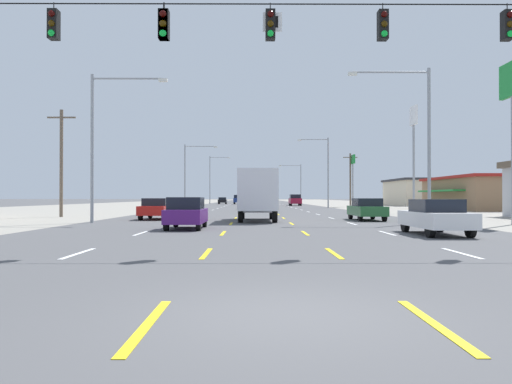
{
  "coord_description": "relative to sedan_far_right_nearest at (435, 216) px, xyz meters",
  "views": [
    {
      "loc": [
        -0.46,
        -6.52,
        1.56
      ],
      "look_at": [
        -0.07,
        64.58,
        2.26
      ],
      "focal_mm": 34.63,
      "sensor_mm": 36.0,
      "label": 1
    }
  ],
  "objects": [
    {
      "name": "sedan_far_right_midfar",
      "position": [
        0.04,
        12.48,
        0.0
      ],
      "size": [
        1.8,
        4.5,
        1.46
      ],
      "color": "#235B2D",
      "rests_on": "ground"
    },
    {
      "name": "storefront_right_row_1",
      "position": [
        20.51,
        39.04,
        1.27
      ],
      "size": [
        11.45,
        16.94,
        4.02
      ],
      "color": "#8C6B4C",
      "rests_on": "ground"
    },
    {
      "name": "sedan_far_right_nearest",
      "position": [
        0.0,
        0.0,
        0.0
      ],
      "size": [
        1.8,
        4.5,
        1.46
      ],
      "color": "white",
      "rests_on": "ground"
    },
    {
      "name": "box_truck_center_turn_mid",
      "position": [
        -7.24,
        11.6,
        1.08
      ],
      "size": [
        2.4,
        7.2,
        3.23
      ],
      "color": "silver",
      "rests_on": "ground"
    },
    {
      "name": "ground_plane",
      "position": [
        -7.04,
        52.27,
        -0.76
      ],
      "size": [
        572.0,
        572.0,
        0.0
      ],
      "primitive_type": "plane",
      "color": "#4C4C4F"
    },
    {
      "name": "utility_pole_right_row_1",
      "position": [
        7.44,
        55.49,
        3.55
      ],
      "size": [
        2.2,
        0.26,
        8.24
      ],
      "color": "brown",
      "rests_on": "ground"
    },
    {
      "name": "suv_inner_left_distant_a",
      "position": [
        -10.75,
        86.56,
        0.27
      ],
      "size": [
        1.98,
        4.9,
        1.98
      ],
      "color": "navy",
      "rests_on": "ground"
    },
    {
      "name": "sedan_far_left_far",
      "position": [
        -14.22,
        14.01,
        0.0
      ],
      "size": [
        1.8,
        4.5,
        1.46
      ],
      "color": "red",
      "rests_on": "ground"
    },
    {
      "name": "pole_sign_right_row_2",
      "position": [
        7.74,
        55.12,
        5.43
      ],
      "size": [
        0.24,
        2.56,
        7.97
      ],
      "color": "gray",
      "rests_on": "ground"
    },
    {
      "name": "signal_span_wire",
      "position": [
        -7.15,
        -4.87,
        4.56
      ],
      "size": [
        25.85,
        0.53,
        8.82
      ],
      "color": "brown",
      "rests_on": "ground"
    },
    {
      "name": "streetlight_left_row_1",
      "position": [
        -16.65,
        49.49,
        4.55
      ],
      "size": [
        4.7,
        0.26,
        8.97
      ],
      "color": "gray",
      "rests_on": "ground"
    },
    {
      "name": "lot_apron_left",
      "position": [
        -31.79,
        52.27,
        -0.75
      ],
      "size": [
        28.0,
        440.0,
        0.01
      ],
      "primitive_type": "cube",
      "color": "gray",
      "rests_on": "ground"
    },
    {
      "name": "streetlight_right_row_2",
      "position": [
        2.49,
        89.59,
        4.51
      ],
      "size": [
        5.06,
        0.26,
        8.82
      ],
      "color": "gray",
      "rests_on": "ground"
    },
    {
      "name": "storefront_right_row_2",
      "position": [
        22.22,
        67.34,
        1.62
      ],
      "size": [
        10.1,
        15.18,
        4.72
      ],
      "color": "beige",
      "rests_on": "ground"
    },
    {
      "name": "sedan_center_turn_farther",
      "position": [
        -7.15,
        35.11,
        0.0
      ],
      "size": [
        1.8,
        4.5,
        1.46
      ],
      "color": "black",
      "rests_on": "ground"
    },
    {
      "name": "streetlight_right_row_0",
      "position": [
        2.53,
        9.38,
        4.77
      ],
      "size": [
        4.98,
        0.26,
        9.34
      ],
      "color": "gray",
      "rests_on": "ground"
    },
    {
      "name": "lane_markings",
      "position": [
        -7.04,
        90.77,
        -0.75
      ],
      "size": [
        10.64,
        227.6,
        0.01
      ],
      "color": "white",
      "rests_on": "ground"
    },
    {
      "name": "streetlight_left_row_0",
      "position": [
        -16.67,
        9.38,
        4.52
      ],
      "size": [
        4.61,
        0.26,
        8.93
      ],
      "color": "gray",
      "rests_on": "ground"
    },
    {
      "name": "hatchback_inner_left_near",
      "position": [
        -10.75,
        3.65,
        0.03
      ],
      "size": [
        1.72,
        3.9,
        1.54
      ],
      "color": "#4C196B",
      "rests_on": "ground"
    },
    {
      "name": "utility_pole_left_row_0",
      "position": [
        -22.39,
        17.99,
        3.59
      ],
      "size": [
        2.2,
        0.26,
        8.32
      ],
      "color": "brown",
      "rests_on": "ground"
    },
    {
      "name": "streetlight_right_row_1",
      "position": [
        2.65,
        49.49,
        5.03
      ],
      "size": [
        4.43,
        0.26,
        9.95
      ],
      "color": "gray",
      "rests_on": "ground"
    },
    {
      "name": "streetlight_left_row_2",
      "position": [
        -16.74,
        89.59,
        5.39
      ],
      "size": [
        4.57,
        0.26,
        10.61
      ],
      "color": "gray",
      "rests_on": "ground"
    },
    {
      "name": "sedan_far_left_distant_b",
      "position": [
        -14.25,
        87.87,
        0.0
      ],
      "size": [
        1.8,
        4.5,
        1.46
      ],
      "color": "black",
      "rests_on": "ground"
    },
    {
      "name": "pole_sign_right_row_1",
      "position": [
        7.92,
        26.97,
        6.81
      ],
      "size": [
        0.24,
        1.71,
        10.3
      ],
      "color": "gray",
      "rests_on": "ground"
    },
    {
      "name": "suv_far_right_farthest",
      "position": [
        -0.14,
        66.5,
        0.27
      ],
      "size": [
        1.98,
        4.9,
        1.98
      ],
      "color": "maroon",
      "rests_on": "ground"
    },
    {
      "name": "lot_apron_right",
      "position": [
        17.71,
        52.27,
        -0.75
      ],
      "size": [
        28.0,
        440.0,
        0.01
      ],
      "primitive_type": "cube",
      "color": "gray",
      "rests_on": "ground"
    }
  ]
}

